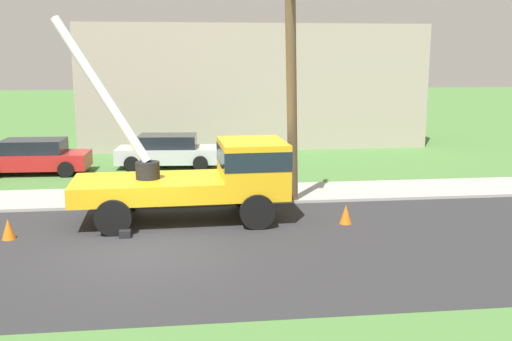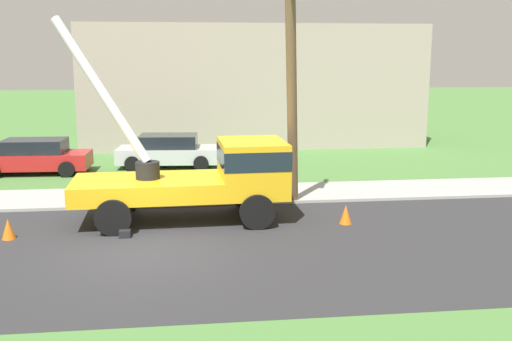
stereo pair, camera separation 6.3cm
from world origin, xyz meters
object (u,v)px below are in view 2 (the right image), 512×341
(utility_truck, at_px, (209,173))
(parked_sedan_silver, at_px, (169,151))
(leaning_utility_pole, at_px, (291,65))
(traffic_cone_behind, at_px, (8,229))
(parked_sedan_red, at_px, (35,156))
(traffic_cone_ahead, at_px, (346,214))

(utility_truck, relative_size, parked_sedan_silver, 1.51)
(leaning_utility_pole, xyz_separation_m, traffic_cone_behind, (-8.01, -2.15, -4.28))
(utility_truck, distance_m, parked_sedan_red, 10.51)
(parked_sedan_silver, bearing_deg, traffic_cone_ahead, -61.28)
(utility_truck, bearing_deg, parked_sedan_red, 130.80)
(traffic_cone_behind, relative_size, parked_sedan_red, 0.13)
(parked_sedan_silver, bearing_deg, utility_truck, -80.90)
(traffic_cone_ahead, xyz_separation_m, traffic_cone_behind, (-9.34, -0.34, 0.00))
(leaning_utility_pole, distance_m, traffic_cone_behind, 9.33)
(leaning_utility_pole, height_order, parked_sedan_silver, leaning_utility_pole)
(utility_truck, relative_size, parked_sedan_red, 1.53)
(parked_sedan_silver, bearing_deg, parked_sedan_red, -171.92)
(leaning_utility_pole, bearing_deg, utility_truck, -162.34)
(parked_sedan_silver, bearing_deg, leaning_utility_pole, -63.23)
(traffic_cone_ahead, distance_m, parked_sedan_silver, 11.06)
(traffic_cone_behind, bearing_deg, traffic_cone_ahead, 2.11)
(leaning_utility_pole, bearing_deg, parked_sedan_silver, 116.77)
(utility_truck, bearing_deg, traffic_cone_ahead, -14.06)
(utility_truck, bearing_deg, leaning_utility_pole, 17.66)
(utility_truck, distance_m, traffic_cone_ahead, 4.19)
(traffic_cone_behind, bearing_deg, parked_sedan_red, 98.74)
(leaning_utility_pole, relative_size, traffic_cone_behind, 15.82)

